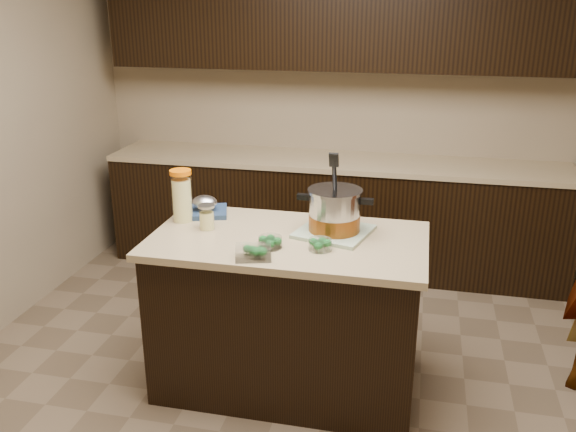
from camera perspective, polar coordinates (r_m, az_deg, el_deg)
name	(u,v)px	position (r m, az deg, el deg)	size (l,w,h in m)	color
ground_plane	(288,381)	(3.66, 0.00, -15.21)	(4.00, 4.00, 0.00)	brown
room_shell	(288,81)	(3.02, 0.00, 12.50)	(4.04, 4.04, 2.72)	tan
back_cabinets	(336,153)	(4.85, 4.51, 5.92)	(3.60, 0.63, 2.33)	black
island	(288,312)	(3.42, 0.00, -8.99)	(1.46, 0.81, 0.90)	black
dish_towel	(334,232)	(3.29, 4.33, -1.47)	(0.36, 0.36, 0.02)	#628F60
stock_pot	(335,213)	(3.25, 4.38, 0.28)	(0.41, 0.29, 0.41)	#B7B7BC
lemonade_pitcher	(182,198)	(3.47, -9.90, 1.70)	(0.12, 0.12, 0.29)	#F8F298
mason_jar	(207,218)	(3.35, -7.61, -0.14)	(0.11, 0.11, 0.15)	#F8F298
broccoli_tub_left	(270,243)	(3.09, -1.67, -2.50)	(0.13, 0.13, 0.06)	silver
broccoli_tub_right	(320,245)	(3.06, 3.03, -2.74)	(0.15, 0.15, 0.06)	silver
broccoli_tub_rect	(253,253)	(2.97, -3.27, -3.47)	(0.20, 0.17, 0.06)	silver
blue_tray	(203,208)	(3.59, -7.93, 0.72)	(0.34, 0.31, 0.11)	navy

